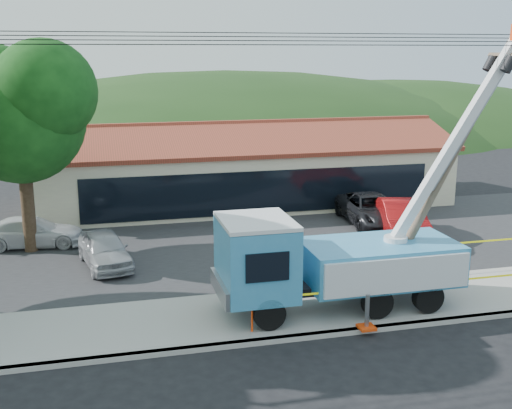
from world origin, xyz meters
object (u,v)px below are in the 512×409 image
Objects in this scene: utility_truck at (332,258)px; car_white at (34,248)px; car_silver at (106,268)px; leaning_pole at (452,156)px; car_dark at (371,226)px; car_red at (401,240)px.

utility_truck is 2.34× the size of car_white.
utility_truck is 9.69m from car_silver.
leaning_pole is 10.75m from car_dark.
car_silver is (-11.34, 6.11, -5.02)m from leaning_pole.
leaning_pole is 2.22× the size of car_silver.
car_silver is at bearing -161.43° from car_dark.
utility_truck is 2.02× the size of car_red.
utility_truck is at bearing -115.36° from car_red.
leaning_pole reaches higher than car_silver.
utility_truck reaches higher than car_dark.
car_silver is 0.76× the size of car_dark.
car_dark is at bearing 80.74° from leaning_pole.
leaning_pole is at bearing -94.95° from car_dark.
leaning_pole is 1.69× the size of car_dark.
utility_truck is 2.57× the size of car_silver.
car_dark is (12.87, 3.27, 0.00)m from car_silver.
car_dark is at bearing 59.03° from utility_truck.
leaning_pole is at bearing 2.49° from utility_truck.
car_dark reaches higher than car_silver.
car_white is 15.86m from car_dark.
utility_truck reaches higher than leaning_pole.
utility_truck is at bearing -177.51° from leaning_pole.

